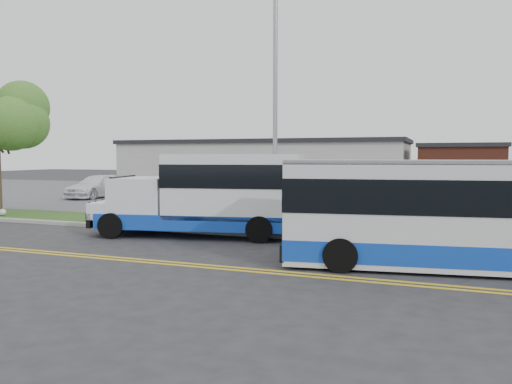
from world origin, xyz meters
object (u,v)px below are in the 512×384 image
at_px(shuttle_bus, 214,192).
at_px(transit_bus, 484,215).
at_px(streetlight_near, 275,98).
at_px(parked_car_a, 270,191).
at_px(parked_car_b, 97,186).

distance_m(shuttle_bus, transit_bus, 9.30).
distance_m(streetlight_near, parked_car_a, 11.29).
bearing_deg(parked_car_b, transit_bus, -29.46).
distance_m(streetlight_near, transit_bus, 9.35).
distance_m(parked_car_a, parked_car_b, 12.49).
bearing_deg(streetlight_near, shuttle_bus, -130.45).
height_order(transit_bus, parked_car_a, transit_bus).
height_order(streetlight_near, parked_car_a, streetlight_near).
height_order(shuttle_bus, parked_car_b, shuttle_bus).
relative_size(streetlight_near, parked_car_b, 1.82).
distance_m(shuttle_bus, parked_car_b, 18.40).
bearing_deg(parked_car_a, shuttle_bus, -92.86).
bearing_deg(streetlight_near, parked_car_b, 149.17).
relative_size(shuttle_bus, parked_car_b, 1.58).
bearing_deg(streetlight_near, transit_bus, -31.97).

